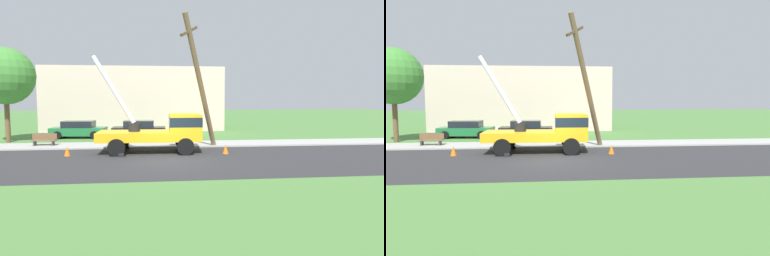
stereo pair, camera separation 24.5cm
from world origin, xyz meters
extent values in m
plane|color=#477538|center=(0.00, 12.00, 0.00)|extent=(120.00, 120.00, 0.00)
cube|color=#2B2B2D|center=(0.00, 0.00, 0.00)|extent=(80.00, 8.81, 0.01)
cube|color=#9E9E99|center=(0.00, 5.81, 0.05)|extent=(80.00, 2.82, 0.10)
cube|color=gold|center=(-1.96, 2.82, 1.02)|extent=(4.33, 2.46, 0.55)
cube|color=gold|center=(1.14, 2.77, 1.55)|extent=(1.93, 2.43, 1.60)
cube|color=#19232D|center=(1.14, 2.77, 1.90)|extent=(1.96, 2.45, 0.56)
cylinder|color=black|center=(-1.94, 2.82, 1.55)|extent=(0.70, 0.70, 0.50)
cylinder|color=silver|center=(-3.20, 3.49, 3.85)|extent=(2.87, 1.69, 4.26)
cube|color=black|center=(-2.58, 1.38, 0.10)|extent=(0.30, 0.30, 0.20)
cube|color=black|center=(-2.53, 4.28, 0.10)|extent=(0.30, 0.30, 0.20)
cylinder|color=black|center=(1.08, 1.57, 0.50)|extent=(1.00, 0.30, 1.00)
cylinder|color=black|center=(1.12, 3.97, 0.50)|extent=(1.00, 0.30, 1.00)
cylinder|color=black|center=(-2.88, 1.63, 0.50)|extent=(1.00, 0.30, 1.00)
cylinder|color=black|center=(-2.85, 4.03, 0.50)|extent=(1.00, 0.30, 1.00)
cylinder|color=brown|center=(2.22, 3.45, 4.11)|extent=(2.69, 3.30, 8.36)
cube|color=brown|center=(1.37, 2.36, 7.24)|extent=(1.18, 1.44, 0.88)
cone|color=orange|center=(3.50, 1.79, 0.28)|extent=(0.36, 0.36, 0.56)
cone|color=orange|center=(-5.71, 2.05, 0.28)|extent=(0.36, 0.36, 0.56)
cube|color=#1E6638|center=(-7.01, 10.86, 0.55)|extent=(4.49, 2.04, 0.65)
cube|color=black|center=(-7.01, 10.86, 1.15)|extent=(2.55, 1.79, 0.55)
cylinder|color=black|center=(-5.61, 9.88, 0.32)|extent=(0.64, 0.22, 0.64)
cylinder|color=black|center=(-5.51, 11.68, 0.32)|extent=(0.64, 0.22, 0.64)
cylinder|color=black|center=(-8.51, 10.04, 0.32)|extent=(0.64, 0.22, 0.64)
cylinder|color=black|center=(-8.41, 11.84, 0.32)|extent=(0.64, 0.22, 0.64)
cube|color=black|center=(-2.03, 10.63, 0.55)|extent=(4.43, 1.87, 0.65)
cube|color=black|center=(-2.03, 10.63, 1.15)|extent=(2.49, 1.70, 0.55)
cylinder|color=black|center=(-0.59, 9.70, 0.32)|extent=(0.64, 0.22, 0.64)
cylinder|color=black|center=(-0.56, 11.50, 0.32)|extent=(0.64, 0.22, 0.64)
cylinder|color=black|center=(-3.50, 9.75, 0.32)|extent=(0.64, 0.22, 0.64)
cylinder|color=black|center=(-3.47, 11.55, 0.32)|extent=(0.64, 0.22, 0.64)
cube|color=brown|center=(-8.19, 5.81, 0.45)|extent=(1.60, 0.44, 0.06)
cube|color=brown|center=(-8.19, 6.01, 0.70)|extent=(1.60, 0.06, 0.40)
cube|color=#333338|center=(-8.79, 5.81, 0.23)|extent=(0.10, 0.40, 0.45)
cube|color=#333338|center=(-7.59, 5.81, 0.23)|extent=(0.10, 0.40, 0.45)
cylinder|color=brown|center=(-11.63, 8.56, 2.30)|extent=(0.36, 0.36, 4.60)
sphere|color=#3D7F33|center=(-11.63, 8.56, 4.93)|extent=(4.21, 4.21, 4.21)
cube|color=beige|center=(-2.76, 18.28, 3.20)|extent=(18.00, 6.00, 6.40)
camera|label=1|loc=(-0.62, -17.48, 3.36)|focal=31.08mm
camera|label=2|loc=(-0.38, -17.50, 3.36)|focal=31.08mm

